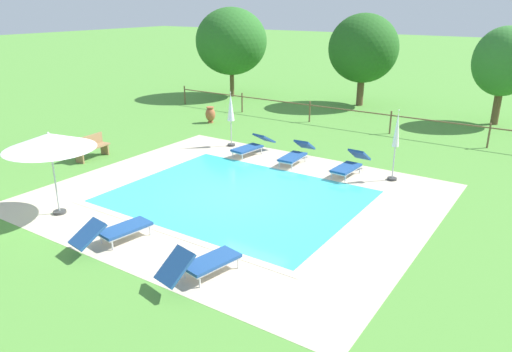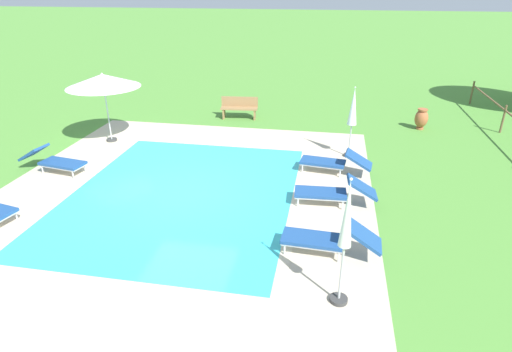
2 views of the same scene
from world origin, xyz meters
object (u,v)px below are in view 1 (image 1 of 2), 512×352
Objects in this scene: sun_lounger_north_near_steps at (296,154)px; sun_lounger_north_far at (252,146)px; patio_umbrella_closed_row_west at (231,110)px; terracotta_urn_near_fence at (210,114)px; tree_far_west at (363,49)px; sun_lounger_south_near_corner at (350,164)px; patio_umbrella_open_foreground at (49,141)px; patio_umbrella_closed_row_mid_east at (396,136)px; sun_lounger_north_mid at (115,230)px; tree_west_mid at (231,42)px; tree_centre at (504,62)px; sun_lounger_north_end at (202,263)px; wooden_bench_lawn_side at (91,147)px.

sun_lounger_north_near_steps reaches higher than sun_lounger_north_far.
patio_umbrella_closed_row_west is 2.85× the size of terracotta_urn_near_fence.
terracotta_urn_near_fence is 9.77m from tree_far_west.
sun_lounger_south_near_corner is 0.84× the size of patio_umbrella_open_foreground.
tree_far_west is at bearing 117.31° from patio_umbrella_closed_row_mid_east.
sun_lounger_north_near_steps is 1.97m from sun_lounger_north_far.
sun_lounger_north_far is at bearing 99.61° from sun_lounger_north_mid.
tree_west_mid is at bearing 141.66° from sun_lounger_south_near_corner.
terracotta_urn_near_fence is (-6.09, 11.35, 0.07)m from sun_lounger_north_mid.
tree_far_west is (-0.21, 11.46, 2.86)m from sun_lounger_north_far.
tree_west_mid reaches higher than tree_centre.
patio_umbrella_open_foreground reaches higher than patio_umbrella_closed_row_west.
sun_lounger_north_end is 0.44× the size of tree_centre.
sun_lounger_south_near_corner is (4.16, -0.05, 0.01)m from sun_lounger_north_far.
patio_umbrella_open_foreground reaches higher than sun_lounger_south_near_corner.
patio_umbrella_open_foreground is at bearing -114.64° from tree_centre.
tree_west_mid is (-3.36, 6.38, 2.95)m from terracotta_urn_near_fence.
sun_lounger_north_end is at bearing -98.68° from tree_centre.
patio_umbrella_closed_row_mid_east is at bearing 80.67° from sun_lounger_north_end.
tree_centre is at bearing 32.53° from terracotta_urn_near_fence.
patio_umbrella_closed_row_mid_east is at bearing 48.77° from patio_umbrella_open_foreground.
sun_lounger_north_far is 9.20m from sun_lounger_north_end.
patio_umbrella_closed_row_west is at bearing 171.80° from sun_lounger_north_near_steps.
tree_far_west is at bearing 13.15° from tree_west_mid.
patio_umbrella_closed_row_mid_east is 0.47× the size of tree_far_west.
terracotta_urn_near_fence is at bearing 145.49° from sun_lounger_north_far.
patio_umbrella_open_foreground is (-5.61, 0.41, 1.76)m from sun_lounger_north_end.
sun_lounger_south_near_corner is 1.87m from patio_umbrella_closed_row_mid_east.
tree_west_mid is at bearing 129.99° from sun_lounger_north_far.
terracotta_urn_near_fence is 7.80m from tree_west_mid.
wooden_bench_lawn_side reaches higher than sun_lounger_north_far.
sun_lounger_north_mid is 12.88m from terracotta_urn_near_fence.
sun_lounger_north_end is at bearing -55.38° from tree_west_mid.
wooden_bench_lawn_side is at bearing -158.71° from patio_umbrella_closed_row_mid_east.
tree_far_west is at bearing 73.10° from wooden_bench_lawn_side.
tree_far_west reaches higher than patio_umbrella_open_foreground.
sun_lounger_north_mid is at bearing -72.15° from patio_umbrella_closed_row_west.
tree_far_west is (1.18, 10.96, 1.70)m from patio_umbrella_closed_row_west.
patio_umbrella_open_foreground is (-2.77, 0.35, 1.77)m from sun_lounger_north_mid.
patio_umbrella_closed_row_mid_east is at bearing -62.69° from tree_far_west.
patio_umbrella_closed_row_west is 13.43m from tree_centre.
tree_west_mid is at bearing 145.43° from patio_umbrella_closed_row_mid_east.
patio_umbrella_closed_row_mid_east is 0.45× the size of tree_west_mid.
sun_lounger_north_far is 13.19m from tree_centre.
patio_umbrella_closed_row_west is 0.44× the size of tree_far_west.
patio_umbrella_closed_row_west is 0.94× the size of patio_umbrella_closed_row_mid_east.
tree_far_west is at bearing 100.83° from sun_lounger_north_near_steps.
patio_umbrella_open_foreground reaches higher than sun_lounger_north_mid.
sun_lounger_south_near_corner reaches higher than sun_lounger_north_mid.
sun_lounger_north_end reaches higher than sun_lounger_north_near_steps.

